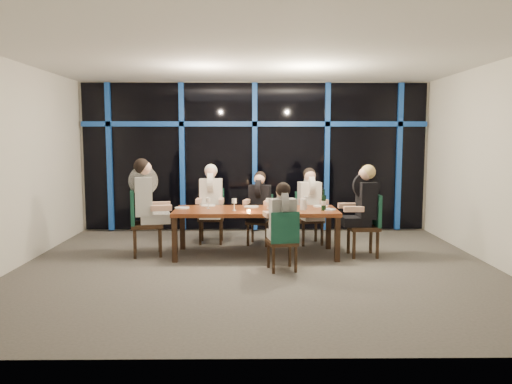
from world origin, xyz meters
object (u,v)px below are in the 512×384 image
chair_near_mid (283,238)px  water_pitcher (303,204)px  diner_end_left (146,193)px  diner_far_left (211,192)px  diner_end_right (364,197)px  wine_bottle (324,202)px  diner_near_mid (282,213)px  chair_far_mid (260,216)px  chair_end_left (141,219)px  diner_far_right (310,195)px  chair_far_right (308,215)px  chair_end_right (369,222)px  diner_far_mid (259,197)px  dining_table (256,213)px  chair_far_left (211,213)px

chair_near_mid → water_pitcher: bearing=-123.3°
diner_end_left → diner_far_left: bearing=-57.9°
diner_end_right → wine_bottle: size_ratio=2.90×
diner_end_right → diner_near_mid: bearing=-60.5°
chair_far_mid → chair_end_left: (-1.93, -0.88, 0.10)m
diner_near_mid → diner_far_right: bearing=-119.6°
chair_near_mid → diner_end_right: size_ratio=0.89×
chair_far_right → diner_end_right: diner_end_right is taller
chair_end_right → diner_far_mid: 1.96m
dining_table → chair_far_left: size_ratio=2.68×
chair_far_right → diner_end_right: (0.76, -1.00, 0.44)m
chair_far_left → water_pitcher: size_ratio=5.44×
chair_far_mid → diner_far_right: diner_far_right is taller
diner_far_right → water_pitcher: size_ratio=5.07×
chair_end_right → diner_far_right: diner_far_right is taller
diner_far_mid → diner_far_right: 0.90m
chair_near_mid → diner_far_right: 1.97m
chair_far_left → diner_end_left: size_ratio=0.93×
chair_far_left → diner_far_right: size_ratio=1.07×
chair_far_left → diner_near_mid: (1.16, -1.95, 0.29)m
chair_far_right → chair_end_right: size_ratio=0.93×
dining_table → wine_bottle: wine_bottle is taller
chair_far_right → diner_end_left: size_ratio=0.89×
diner_far_left → dining_table: bearing=-49.9°
diner_far_left → wine_bottle: diner_far_left is taller
diner_far_right → diner_end_left: diner_end_left is taller
chair_far_mid → diner_far_mid: size_ratio=1.03×
chair_far_left → wine_bottle: bearing=-32.4°
dining_table → wine_bottle: (1.07, -0.16, 0.20)m
chair_far_left → diner_end_left: (-0.96, -1.02, 0.48)m
diner_near_mid → dining_table: bearing=-79.1°
chair_end_left → wine_bottle: (2.91, -0.15, 0.28)m
diner_end_left → diner_near_mid: size_ratio=1.23×
chair_far_right → chair_near_mid: size_ratio=1.07×
chair_far_mid → chair_end_right: size_ratio=0.89×
chair_near_mid → chair_far_left: bearing=-70.6°
diner_far_left → diner_far_mid: 0.88m
diner_far_mid → diner_near_mid: bearing=-65.9°
chair_far_right → diner_end_left: diner_end_left is taller
chair_far_mid → diner_far_left: (-0.88, 0.07, 0.43)m
chair_far_left → chair_far_right: size_ratio=1.05×
chair_end_right → diner_far_left: diner_far_left is taller
chair_far_left → chair_far_right: bearing=-3.3°
chair_far_right → diner_far_left: diner_far_left is taller
diner_far_left → chair_near_mid: bearing=-58.7°
chair_near_mid → dining_table: bearing=-79.8°
dining_table → diner_end_right: bearing=-2.6°
dining_table → diner_end_left: diner_end_left is taller
chair_far_mid → diner_end_right: bearing=-15.8°
chair_far_right → chair_end_left: bearing=-172.9°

